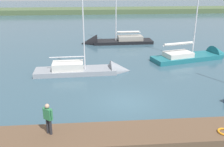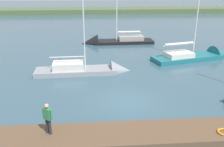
{
  "view_description": "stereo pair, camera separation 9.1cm",
  "coord_description": "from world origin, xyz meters",
  "views": [
    {
      "loc": [
        2.35,
        15.71,
        7.9
      ],
      "look_at": [
        0.97,
        -0.81,
        1.86
      ],
      "focal_mm": 40.58,
      "sensor_mm": 36.0,
      "label": 1
    },
    {
      "loc": [
        2.26,
        15.72,
        7.9
      ],
      "look_at": [
        0.97,
        -0.81,
        1.86
      ],
      "focal_mm": 40.58,
      "sensor_mm": 36.0,
      "label": 2
    }
  ],
  "objects": [
    {
      "name": "sailboat_near_dock",
      "position": [
        -9.36,
        -9.95,
        0.2
      ],
      "size": [
        9.53,
        4.6,
        11.65
      ],
      "rotation": [
        0.0,
        0.0,
        3.4
      ],
      "color": "#1E6B75",
      "rests_on": "ground_plane"
    },
    {
      "name": "ground_plane",
      "position": [
        0.0,
        0.0,
        0.0
      ],
      "size": [
        200.0,
        200.0,
        0.0
      ],
      "primitive_type": "plane",
      "color": "#385666"
    },
    {
      "name": "life_ring_buoy",
      "position": [
        -4.19,
        5.27,
        0.79
      ],
      "size": [
        0.66,
        0.66,
        0.1
      ],
      "primitive_type": "torus",
      "color": "orange",
      "rests_on": "dock_pier"
    },
    {
      "name": "sailboat_inner_slip",
      "position": [
        -0.12,
        -17.9,
        0.15
      ],
      "size": [
        9.73,
        2.64,
        11.84
      ],
      "rotation": [
        0.0,
        0.0,
        0.02
      ],
      "color": "black",
      "rests_on": "ground_plane"
    },
    {
      "name": "sailboat_mid_channel",
      "position": [
        2.5,
        -6.29,
        0.16
      ],
      "size": [
        8.79,
        2.39,
        10.1
      ],
      "rotation": [
        0.0,
        0.0,
        3.18
      ],
      "color": "gray",
      "rests_on": "ground_plane"
    },
    {
      "name": "person_on_dock",
      "position": [
        4.56,
        4.62,
        1.69
      ],
      "size": [
        0.52,
        0.44,
        1.64
      ],
      "rotation": [
        0.0,
        0.0,
        4.06
      ],
      "color": "#28282D",
      "rests_on": "dock_pier"
    },
    {
      "name": "dock_pier",
      "position": [
        0.0,
        4.82,
        0.37
      ],
      "size": [
        22.93,
        2.23,
        0.74
      ],
      "primitive_type": "cube",
      "color": "brown",
      "rests_on": "ground_plane"
    },
    {
      "name": "far_shoreline",
      "position": [
        0.0,
        -53.77,
        0.0
      ],
      "size": [
        180.0,
        8.0,
        2.4
      ],
      "primitive_type": "cube",
      "color": "#4C603D",
      "rests_on": "ground_plane"
    }
  ]
}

